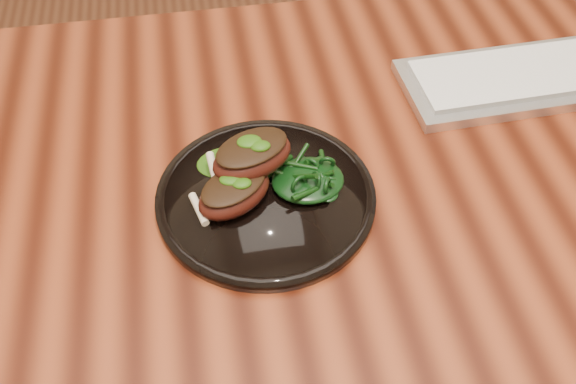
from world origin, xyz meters
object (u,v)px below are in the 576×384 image
at_px(plate, 266,197).
at_px(greens_heap, 308,177).
at_px(desk, 352,212).
at_px(keyboard, 566,72).
at_px(lamb_chop_front, 234,191).

height_order(plate, greens_heap, greens_heap).
bearing_deg(greens_heap, desk, 21.90).
xyz_separation_m(desk, keyboard, (0.34, 0.13, 0.09)).
bearing_deg(keyboard, lamb_chop_front, -160.86).
relative_size(plate, keyboard, 0.54).
distance_m(desk, greens_heap, 0.13).
bearing_deg(plate, greens_heap, 5.19).
xyz_separation_m(desk, greens_heap, (-0.07, -0.03, 0.11)).
xyz_separation_m(desk, lamb_chop_front, (-0.16, -0.04, 0.12)).
bearing_deg(plate, desk, 15.05).
bearing_deg(lamb_chop_front, greens_heap, 9.01).
distance_m(desk, keyboard, 0.38).
height_order(desk, greens_heap, greens_heap).
bearing_deg(keyboard, greens_heap, -158.79).
bearing_deg(desk, lamb_chop_front, -165.19).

